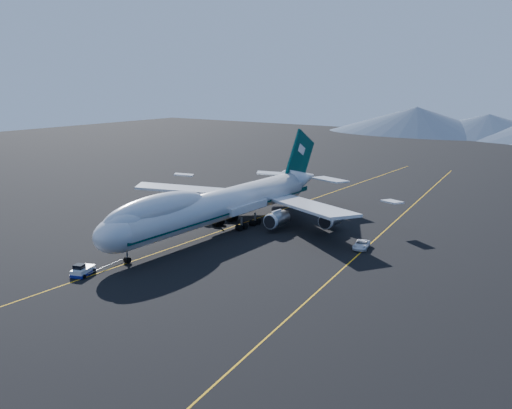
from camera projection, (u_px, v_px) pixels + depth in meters
The scene contains 6 objects.
ground at pixel (221, 231), 121.50m from camera, with size 500.00×500.00×0.00m, color black.
taxiway_line_main at pixel (221, 231), 121.49m from camera, with size 0.25×220.00×0.01m, color #ECA50D.
taxiway_line_side at pixel (372, 243), 112.63m from camera, with size 0.25×200.00×0.01m, color #ECA50D.
boeing_747 at pixel (221, 204), 120.25m from camera, with size 59.62×72.43×19.37m.
pushback_tug at pixel (83, 271), 94.17m from camera, with size 3.58×4.91×1.93m.
service_van at pixel (361, 245), 108.66m from camera, with size 2.60×5.65×1.57m, color white.
Camera 1 is at (73.58, -91.70, 32.01)m, focal length 40.00 mm.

